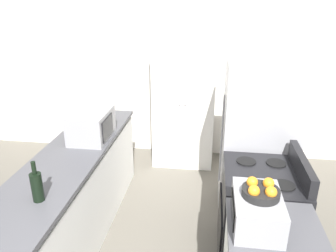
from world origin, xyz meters
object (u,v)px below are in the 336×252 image
Objects in this scene: wine_bottle at (37,186)px; toaster_oven at (257,211)px; refrigerator at (257,142)px; fruit_bowl at (261,191)px; pantry_cabinet at (184,98)px; stove at (258,218)px; microwave at (91,125)px.

toaster_oven is at bearing -2.43° from wine_bottle.
refrigerator is 1.48m from fruit_bowl.
pantry_cabinet is at bearing 71.61° from wine_bottle.
wine_bottle is (-1.65, -0.61, 0.56)m from stove.
fruit_bowl reaches higher than stove.
wine_bottle and fruit_bowl have the same top height.
microwave is (-1.69, -0.28, 0.21)m from refrigerator.
refrigerator is at bearing 82.66° from toaster_oven.
pantry_cabinet reaches higher than microwave.
fruit_bowl is (0.01, 0.01, 0.14)m from toaster_oven.
stove is at bearing 78.80° from fruit_bowl.
refrigerator is 3.80× the size of toaster_oven.
refrigerator is 1.46m from toaster_oven.
pantry_cabinet is at bearing 113.80° from stove.
microwave is (-1.65, 0.49, 0.59)m from stove.
pantry_cabinet is 1.41m from refrigerator.
microwave is 1.10m from wine_bottle.
refrigerator reaches higher than stove.
stove is 1.85m from wine_bottle.
refrigerator is 1.73m from microwave.
refrigerator is (0.87, -1.11, -0.11)m from pantry_cabinet.
refrigerator reaches higher than toaster_oven.
pantry_cabinet is 8.20× the size of fruit_bowl.
fruit_bowl reaches higher than microwave.
refrigerator reaches higher than wine_bottle.
wine_bottle is at bearing -140.89° from refrigerator.
toaster_oven is at bearing -102.07° from stove.
refrigerator is 5.49× the size of wine_bottle.
stove is at bearing -93.10° from refrigerator.
wine_bottle is (-0.83, -2.48, 0.07)m from pantry_cabinet.
microwave is at bearing 89.76° from wine_bottle.
stove is 4.58× the size of fruit_bowl.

